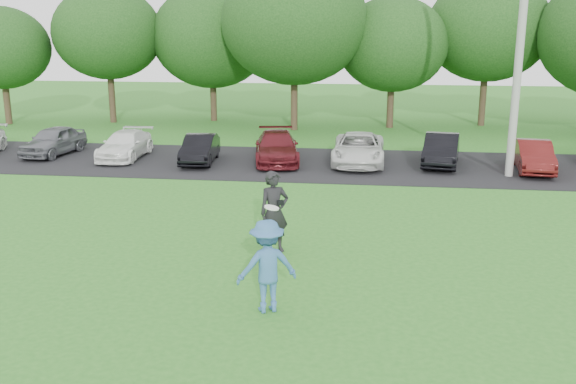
{
  "coord_description": "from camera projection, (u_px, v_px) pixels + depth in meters",
  "views": [
    {
      "loc": [
        1.95,
        -11.66,
        5.24
      ],
      "look_at": [
        0.0,
        3.5,
        1.3
      ],
      "focal_mm": 40.0,
      "sensor_mm": 36.0,
      "label": 1
    }
  ],
  "objects": [
    {
      "name": "parking_lot",
      "position": [
        319.0,
        164.0,
        25.23
      ],
      "size": [
        32.0,
        6.5,
        0.03
      ],
      "primitive_type": "cube",
      "color": "black",
      "rests_on": "ground"
    },
    {
      "name": "frisbee_player",
      "position": [
        267.0,
        266.0,
        12.01
      ],
      "size": [
        1.33,
        1.08,
        2.1
      ],
      "color": "#366498",
      "rests_on": "ground"
    },
    {
      "name": "utility_pole",
      "position": [
        522.0,
        28.0,
        21.87
      ],
      "size": [
        0.28,
        0.28,
        10.39
      ],
      "primitive_type": "cylinder",
      "color": "#9A9B96",
      "rests_on": "ground"
    },
    {
      "name": "tree_row",
      "position": [
        364.0,
        34.0,
        33.2
      ],
      "size": [
        42.39,
        9.85,
        8.64
      ],
      "color": "#38281C",
      "rests_on": "ground"
    },
    {
      "name": "camera_bystander",
      "position": [
        274.0,
        212.0,
        15.2
      ],
      "size": [
        0.86,
        0.76,
        1.97
      ],
      "color": "black",
      "rests_on": "ground"
    },
    {
      "name": "parked_cars",
      "position": [
        347.0,
        149.0,
        25.07
      ],
      "size": [
        30.8,
        4.66,
        1.22
      ],
      "color": "silver",
      "rests_on": "parking_lot"
    },
    {
      "name": "ground",
      "position": [
        266.0,
        299.0,
        12.75
      ],
      "size": [
        100.0,
        100.0,
        0.0
      ],
      "primitive_type": "plane",
      "color": "#276F1F",
      "rests_on": "ground"
    }
  ]
}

